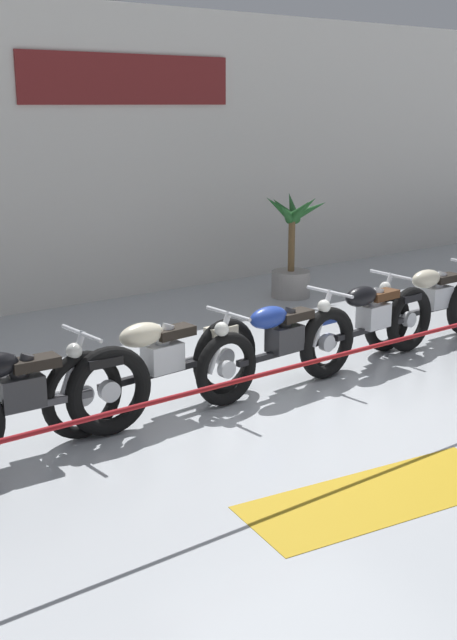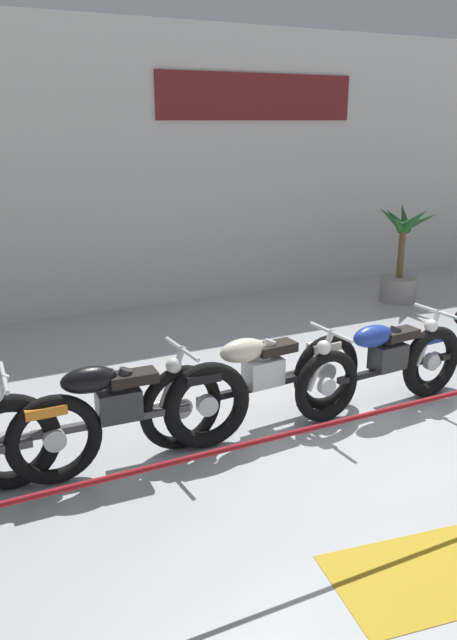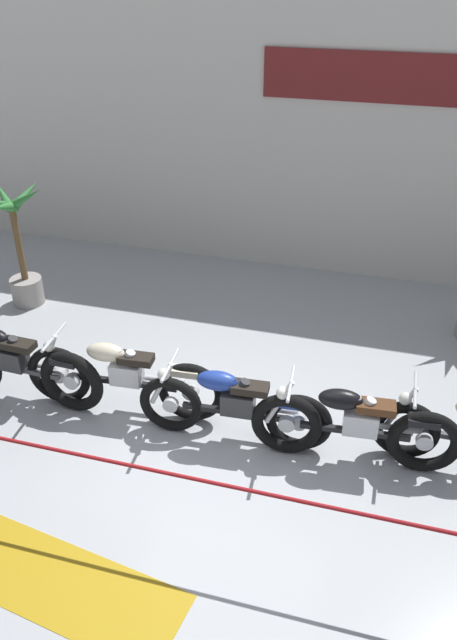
{
  "view_description": "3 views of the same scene",
  "coord_description": "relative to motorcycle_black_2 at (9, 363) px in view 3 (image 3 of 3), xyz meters",
  "views": [
    {
      "loc": [
        -5.06,
        -5.38,
        2.83
      ],
      "look_at": [
        -0.78,
        0.29,
        0.91
      ],
      "focal_mm": 45.0,
      "sensor_mm": 36.0,
      "label": 1
    },
    {
      "loc": [
        -3.96,
        -4.11,
        2.82
      ],
      "look_at": [
        -1.28,
        1.38,
        0.86
      ],
      "focal_mm": 35.0,
      "sensor_mm": 36.0,
      "label": 2
    },
    {
      "loc": [
        1.44,
        -4.67,
        4.84
      ],
      "look_at": [
        -0.26,
        1.4,
        1.0
      ],
      "focal_mm": 35.0,
      "sensor_mm": 36.0,
      "label": 3
    }
  ],
  "objects": [
    {
      "name": "motorcycle_blue_4",
      "position": [
        2.81,
        -0.03,
        -0.01
      ],
      "size": [
        2.18,
        0.62,
        0.94
      ],
      "color": "black",
      "rests_on": "ground"
    },
    {
      "name": "back_wall",
      "position": [
        2.78,
        4.59,
        1.62
      ],
      "size": [
        28.0,
        0.29,
        4.2
      ],
      "color": "silver",
      "rests_on": "ground"
    },
    {
      "name": "potted_palm_right_of_row",
      "position": [
        -1.07,
        2.12,
        0.36
      ],
      "size": [
        0.95,
        1.11,
        1.93
      ],
      "color": "gray",
      "rests_on": "ground"
    },
    {
      "name": "motorcycle_black_2",
      "position": [
        0.0,
        0.0,
        0.0
      ],
      "size": [
        2.49,
        0.62,
        0.98
      ],
      "color": "black",
      "rests_on": "ground"
    },
    {
      "name": "motorcycle_cream_3",
      "position": [
        1.43,
        0.1,
        0.01
      ],
      "size": [
        2.42,
        0.62,
        0.97
      ],
      "color": "black",
      "rests_on": "ground"
    },
    {
      "name": "motorcycle_black_5",
      "position": [
        4.13,
        -0.02,
        -0.01
      ],
      "size": [
        2.22,
        0.62,
        0.96
      ],
      "color": "black",
      "rests_on": "ground"
    },
    {
      "name": "stanchion_far_left",
      "position": [
        1.24,
        -1.56,
        0.28
      ],
      "size": [
        14.11,
        0.28,
        1.05
      ],
      "color": "gold",
      "rests_on": "ground"
    },
    {
      "name": "ground_plane",
      "position": [
        2.77,
        -0.53,
        -0.48
      ],
      "size": [
        120.0,
        120.0,
        0.0
      ],
      "primitive_type": "plane",
      "color": "#B2B7BC"
    },
    {
      "name": "floor_banner",
      "position": [
        1.9,
        -2.27,
        -0.48
      ],
      "size": [
        2.28,
        1.09,
        0.01
      ],
      "primitive_type": "cube",
      "rotation": [
        0.0,
        0.0,
        -0.15
      ],
      "color": "#B78E19",
      "rests_on": "ground"
    }
  ]
}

